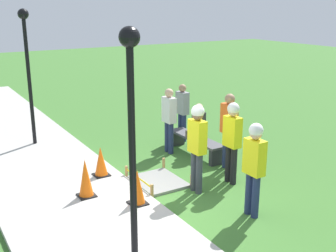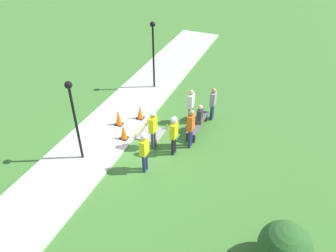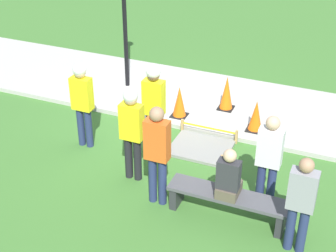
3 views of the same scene
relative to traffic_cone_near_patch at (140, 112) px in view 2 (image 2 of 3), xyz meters
name	(u,v)px [view 2 (image 2 of 3)]	position (x,y,z in m)	size (l,w,h in m)	color
ground_plane	(132,143)	(1.72, 0.44, -0.43)	(60.00, 60.00, 0.00)	#3D702D
sidewalk	(104,134)	(1.72, -0.98, -0.38)	(28.00, 2.83, 0.10)	#ADAAA3
wet_concrete_patch	(152,134)	(0.84, 1.00, -0.40)	(1.23, 1.03, 0.30)	gray
traffic_cone_near_patch	(140,112)	(0.00, 0.00, 0.00)	(0.34, 0.34, 0.67)	black
traffic_cone_far_patch	(119,117)	(0.84, -0.67, 0.05)	(0.34, 0.34, 0.78)	black
traffic_cone_sidewalk_edge	(124,132)	(1.68, 0.05, 0.01)	(0.34, 0.34, 0.70)	black
park_bench	(198,124)	(-0.25, 2.77, -0.09)	(1.98, 0.44, 0.47)	#2D2D33
person_seated_on_bench	(199,116)	(-0.25, 2.82, 0.39)	(0.36, 0.44, 0.89)	brown
worker_supervisor	(153,126)	(1.64, 1.46, 0.71)	(0.40, 0.27, 1.88)	#383D47
worker_assistant	(174,132)	(1.65, 2.37, 0.66)	(0.40, 0.26, 1.82)	black
worker_trainee	(144,149)	(3.03, 1.74, 0.64)	(0.40, 0.26, 1.80)	navy
bystander_in_orange_shirt	(191,126)	(0.96, 2.85, 0.62)	(0.40, 0.24, 1.84)	navy
bystander_in_gray_shirt	(191,104)	(-0.74, 2.25, 0.55)	(0.40, 0.23, 1.73)	navy
bystander_in_white_shirt	(213,102)	(-1.41, 3.10, 0.50)	(0.40, 0.22, 1.66)	navy
lamppost_near	(73,109)	(3.42, -0.90, 1.97)	(0.28, 0.28, 3.45)	black
lamppost_far	(153,45)	(-3.09, -0.68, 2.06)	(0.28, 0.28, 3.61)	black
shrub_rounded_near	(285,247)	(5.06, 7.10, 0.33)	(1.52, 1.52, 1.52)	#285623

